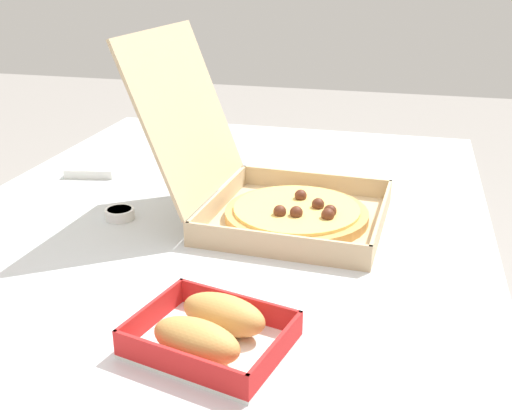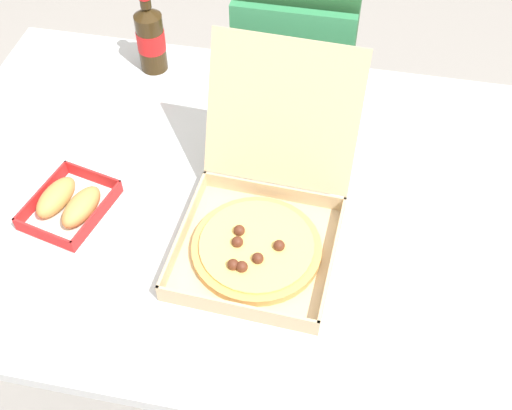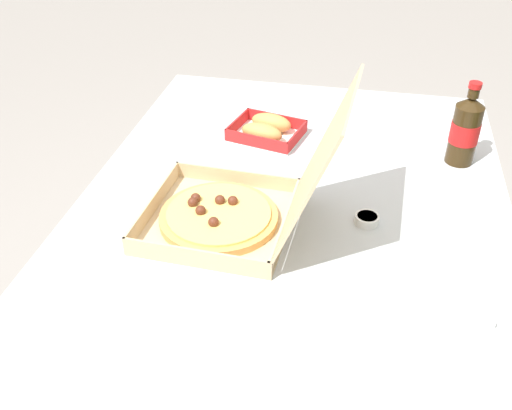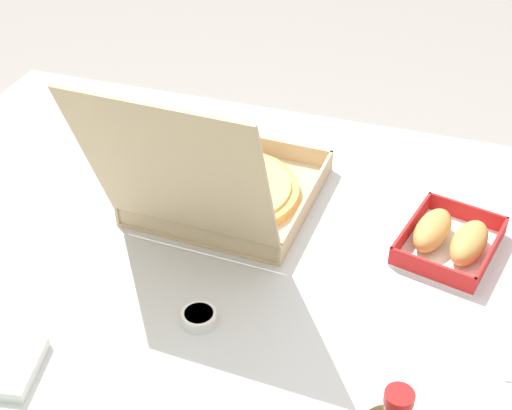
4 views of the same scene
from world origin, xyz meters
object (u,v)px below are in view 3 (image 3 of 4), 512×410
(paper_menu, at_px, (337,111))
(cola_bottle, at_px, (465,130))
(pizza_box_open, at_px, (236,207))
(dipping_sauce_cup, at_px, (367,219))
(bread_side_box, at_px, (267,129))
(napkin_pile, at_px, (457,304))

(paper_menu, bearing_deg, cola_bottle, 47.74)
(pizza_box_open, height_order, dipping_sauce_cup, pizza_box_open)
(bread_side_box, xyz_separation_m, paper_menu, (-0.20, 0.18, -0.02))
(paper_menu, distance_m, dipping_sauce_cup, 0.57)
(napkin_pile, xyz_separation_m, dipping_sauce_cup, (-0.24, -0.18, 0.00))
(pizza_box_open, distance_m, napkin_pile, 0.50)
(bread_side_box, height_order, cola_bottle, cola_bottle)
(pizza_box_open, relative_size, paper_menu, 2.16)
(pizza_box_open, height_order, cola_bottle, pizza_box_open)
(bread_side_box, height_order, dipping_sauce_cup, bread_side_box)
(pizza_box_open, height_order, napkin_pile, pizza_box_open)
(paper_menu, height_order, napkin_pile, napkin_pile)
(pizza_box_open, xyz_separation_m, bread_side_box, (-0.42, -0.01, -0.02))
(napkin_pile, bearing_deg, cola_bottle, 175.33)
(pizza_box_open, xyz_separation_m, dipping_sauce_cup, (-0.07, 0.29, -0.04))
(cola_bottle, bearing_deg, napkin_pile, -4.67)
(cola_bottle, distance_m, dipping_sauce_cup, 0.40)
(cola_bottle, bearing_deg, paper_menu, -124.18)
(paper_menu, bearing_deg, napkin_pile, 12.31)
(bread_side_box, distance_m, paper_menu, 0.27)
(paper_menu, relative_size, dipping_sauce_cup, 3.75)
(bread_side_box, height_order, paper_menu, bread_side_box)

